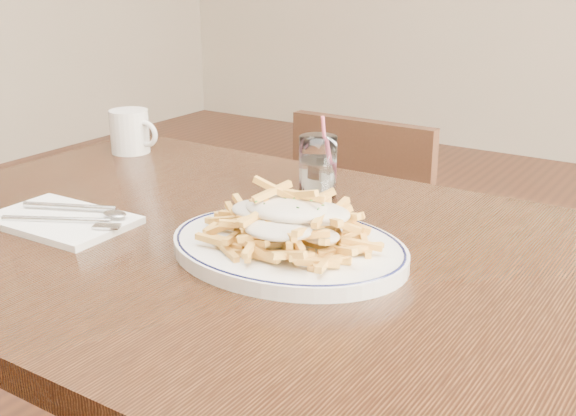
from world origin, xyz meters
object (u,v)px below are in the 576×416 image
Objects in this scene: chair_far at (375,244)px; water_glass at (318,170)px; table at (241,287)px; coffee_mug at (131,131)px; loaded_fries at (288,216)px; fries_plate at (288,248)px.

water_glass is at bearing -74.62° from chair_far.
table is 0.26m from water_glass.
coffee_mug is at bearing -123.00° from chair_far.
chair_far is 0.69m from coffee_mug.
loaded_fries is at bearing -67.58° from water_glass.
table is 0.56m from coffee_mug.
table is 10.59× the size of coffee_mug.
chair_far is 3.05× the size of loaded_fries.
coffee_mug reaches higher than chair_far.
table is 8.48× the size of water_glass.
loaded_fries is 1.82× the size of water_glass.
table is at bearing -78.57° from chair_far.
water_glass is 1.25× the size of coffee_mug.
table is at bearing -28.81° from coffee_mug.
fries_plate is at bearing -72.32° from chair_far.
chair_far is at bearing 101.43° from table.
water_glass is (-0.01, 0.23, 0.12)m from table.
fries_plate is at bearing -123.69° from loaded_fries.
fries_plate is 0.05m from loaded_fries.
fries_plate reaches higher than table.
water_glass reaches higher than coffee_mug.
loaded_fries is 0.64m from coffee_mug.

